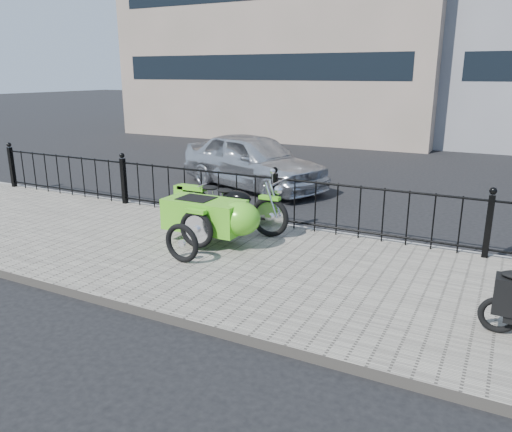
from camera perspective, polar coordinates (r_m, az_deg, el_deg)
The scene contains 7 objects.
ground at distance 7.99m, azimuth -1.92°, elevation -4.34°, with size 120.00×120.00×0.00m, color black.
sidewalk at distance 7.57m, azimuth -3.78°, elevation -5.08°, with size 30.00×3.80×0.12m, color #6A645A.
curb at distance 9.19m, azimuth 2.47°, elevation -1.21°, with size 30.00×0.10×0.12m, color gray.
iron_fence at distance 8.92m, azimuth 2.13°, elevation 1.79°, with size 14.11×0.11×1.08m.
motorcycle_sidecar at distance 8.08m, azimuth -4.30°, elevation 0.27°, with size 2.28×1.48×0.98m.
spare_tire at distance 7.30m, azimuth -8.47°, elevation -3.08°, with size 0.59×0.59×0.08m, color black.
sedan_car at distance 12.38m, azimuth -0.34°, elevation 6.31°, with size 1.63×4.05×1.38m, color silver.
Camera 1 is at (3.68, -6.53, 2.78)m, focal length 35.00 mm.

